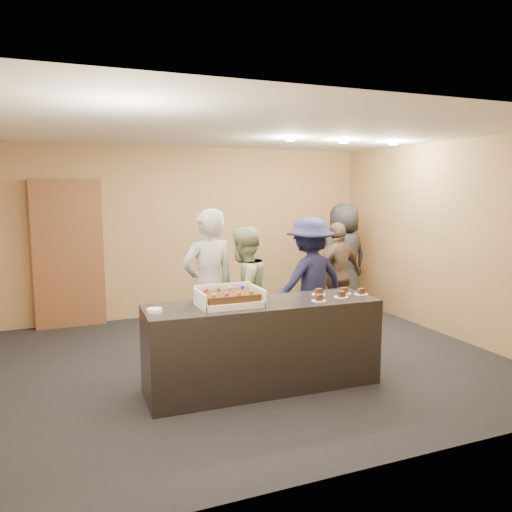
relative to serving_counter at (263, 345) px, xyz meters
The scene contains 17 objects.
room 1.21m from the serving_counter, 81.71° to the left, with size 6.04×6.00×2.70m.
serving_counter is the anchor object (origin of this frame).
storage_cabinet 3.72m from the serving_counter, 118.76° to the left, with size 0.99×0.15×2.18m, color brown.
cake_box 0.61m from the serving_counter, behind, with size 0.63×0.43×0.18m.
sheet_cake 0.65m from the serving_counter, behind, with size 0.53×0.37×0.11m.
plate_stack 1.20m from the serving_counter, behind, with size 0.14×0.14×0.04m, color white.
slice_a 0.75m from the serving_counter, 16.35° to the right, with size 0.15×0.15×0.07m.
slice_b 0.86m from the serving_counter, ahead, with size 0.15×0.15×0.07m.
slice_c 0.99m from the serving_counter, ahead, with size 0.15×0.15×0.07m.
slice_d 1.10m from the serving_counter, ahead, with size 0.15×0.15×0.07m.
slice_e 1.24m from the serving_counter, ahead, with size 0.15×0.15×0.07m.
person_server_grey 1.08m from the serving_counter, 108.00° to the left, with size 0.66×0.44×1.82m, color #AAAAAF.
person_sage_man 1.03m from the serving_counter, 81.35° to the left, with size 0.78×0.60×1.60m, color #99AD80.
person_navy_man 1.66m from the serving_counter, 44.59° to the left, with size 1.09×0.62×1.68m, color #1A1B3F.
person_brown_extra 2.58m from the serving_counter, 41.49° to the left, with size 0.91×0.38×1.56m, color brown.
person_dark_suit 3.49m from the serving_counter, 44.53° to the left, with size 0.88×0.57×1.80m, color #232328.
ceiling_spotlights 3.09m from the serving_counter, 37.11° to the left, with size 1.72×0.12×0.03m.
Camera 1 is at (-2.05, -5.37, 2.06)m, focal length 35.00 mm.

